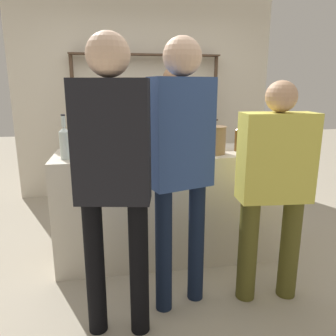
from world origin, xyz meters
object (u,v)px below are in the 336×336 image
object	(u,v)px
counter_bottle_4	(65,142)
ice_bucket	(214,140)
server_behind_counter	(173,133)
cork_jar	(85,152)
counter_bottle_3	(82,141)
counter_bottle_5	(143,136)
customer_center	(181,154)
counter_bottle_0	(240,137)
counter_bottle_2	(184,135)
customer_left	(113,167)
wine_glass	(139,136)
customer_right	(274,180)
counter_bottle_1	(131,136)

from	to	relation	value
counter_bottle_4	ice_bucket	world-z (taller)	counter_bottle_4
server_behind_counter	counter_bottle_4	bearing A→B (deg)	-57.94
cork_jar	counter_bottle_3	bearing A→B (deg)	101.96
server_behind_counter	counter_bottle_5	bearing A→B (deg)	-38.88
cork_jar	customer_center	world-z (taller)	customer_center
server_behind_counter	counter_bottle_0	bearing A→B (deg)	17.98
counter_bottle_3	counter_bottle_5	bearing A→B (deg)	8.16
customer_center	counter_bottle_2	bearing A→B (deg)	-31.53
customer_left	customer_center	world-z (taller)	customer_center
counter_bottle_3	counter_bottle_4	xyz separation A→B (m)	(-0.12, -0.13, 0.02)
ice_bucket	cork_jar	size ratio (longest dim) A/B	1.92
counter_bottle_5	ice_bucket	size ratio (longest dim) A/B	1.51
wine_glass	cork_jar	distance (m)	0.58
counter_bottle_2	customer_right	distance (m)	0.96
counter_bottle_4	customer_left	bearing A→B (deg)	-65.30
counter_bottle_3	cork_jar	bearing A→B (deg)	-78.04
counter_bottle_2	counter_bottle_3	bearing A→B (deg)	-175.35
customer_left	wine_glass	bearing A→B (deg)	-1.89
ice_bucket	server_behind_counter	xyz separation A→B (m)	(-0.18, 0.91, -0.06)
customer_right	counter_bottle_5	bearing A→B (deg)	49.15
cork_jar	server_behind_counter	world-z (taller)	server_behind_counter
ice_bucket	customer_left	xyz separation A→B (m)	(-0.85, -0.80, -0.00)
counter_bottle_0	server_behind_counter	bearing A→B (deg)	117.86
ice_bucket	counter_bottle_2	bearing A→B (deg)	139.19
counter_bottle_0	counter_bottle_3	bearing A→B (deg)	178.22
cork_jar	wine_glass	bearing A→B (deg)	37.40
counter_bottle_2	cork_jar	bearing A→B (deg)	-164.66
wine_glass	customer_right	xyz separation A→B (m)	(0.85, -0.94, -0.19)
counter_bottle_4	customer_right	xyz separation A→B (m)	(1.45, -0.62, -0.20)
counter_bottle_3	wine_glass	size ratio (longest dim) A/B	1.88
counter_bottle_2	customer_center	distance (m)	0.82
server_behind_counter	customer_right	bearing A→B (deg)	5.44
counter_bottle_0	counter_bottle_5	distance (m)	0.85
counter_bottle_5	customer_center	distance (m)	0.81
counter_bottle_1	server_behind_counter	size ratio (longest dim) A/B	0.21
wine_glass	customer_right	size ratio (longest dim) A/B	0.10
counter_bottle_1	counter_bottle_5	distance (m)	0.11
customer_right	customer_left	distance (m)	1.12
counter_bottle_3	counter_bottle_0	bearing A→B (deg)	-1.78
customer_right	ice_bucket	bearing A→B (deg)	25.00
counter_bottle_5	cork_jar	xyz separation A→B (m)	(-0.48, -0.23, -0.08)
customer_left	counter_bottle_2	bearing A→B (deg)	-21.79
customer_right	customer_left	bearing A→B (deg)	103.42
ice_bucket	customer_center	world-z (taller)	customer_center
customer_right	server_behind_counter	bearing A→B (deg)	19.56
wine_glass	counter_bottle_1	bearing A→B (deg)	-124.28
counter_bottle_1	counter_bottle_3	world-z (taller)	counter_bottle_1
counter_bottle_3	customer_center	world-z (taller)	customer_center
wine_glass	customer_center	xyz separation A→B (m)	(0.20, -0.91, 0.01)
cork_jar	customer_right	distance (m)	1.44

